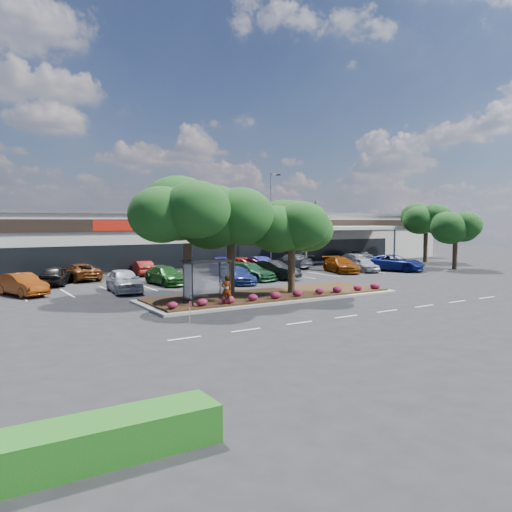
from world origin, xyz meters
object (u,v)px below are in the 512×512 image
car_1 (124,281)px  car_0 (22,284)px  survey_stake (190,309)px  light_pole (272,226)px

car_1 → car_0: bearing=167.2°
survey_stake → car_0: bearing=111.7°
light_pole → survey_stake: 30.93m
light_pole → survey_stake: bearing=-131.6°
light_pole → car_0: light_pole is taller
light_pole → survey_stake: size_ratio=9.44×
survey_stake → car_0: size_ratio=0.24×
survey_stake → car_1: 12.94m
car_1 → light_pole: bearing=32.0°
survey_stake → light_pole: bearing=48.4°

